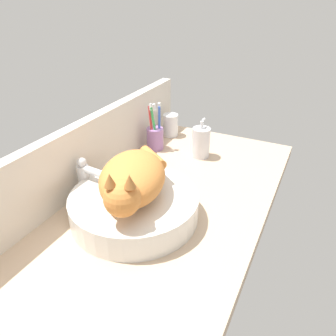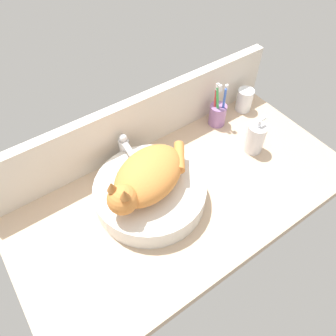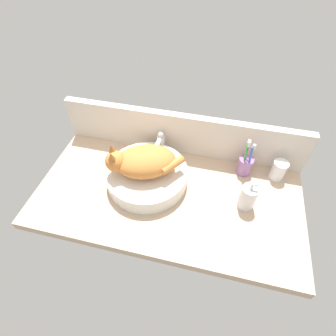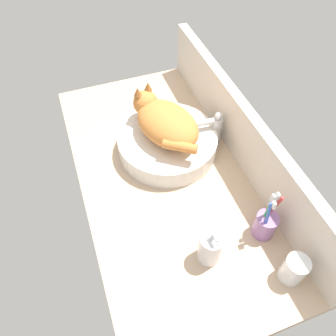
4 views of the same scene
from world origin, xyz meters
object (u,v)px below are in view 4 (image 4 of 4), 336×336
Objects in this scene: cat at (165,121)px; water_glass at (293,270)px; soap_dispenser at (210,248)px; toothbrush_cup at (265,224)px; sink_basin at (167,143)px; faucet at (214,127)px.

cat is 59.91cm from water_glass.
toothbrush_cup reaches higher than soap_dispenser.
cat is at bearing -156.21° from sink_basin.
soap_dispenser is at bearing -3.91° from sink_basin.
cat is 3.36× the size of water_glass.
sink_basin is 44.05cm from toothbrush_cup.
toothbrush_cup is at bearing 20.66° from sink_basin.
water_glass is (55.68, 15.84, 0.55)cm from sink_basin.
soap_dispenser reaches higher than sink_basin.
soap_dispenser is at bearing -84.87° from toothbrush_cup.
toothbrush_cup is at bearing -2.33° from faucet.
water_glass is (12.82, 18.77, -1.52)cm from soap_dispenser.
toothbrush_cup is at bearing 20.76° from cat.
cat reaches higher than water_glass.
soap_dispenser is (41.30, -20.08, -1.56)cm from faucet.
soap_dispenser is 1.57× the size of water_glass.
faucet is (1.56, 17.15, 3.63)cm from sink_basin.
faucet reaches higher than water_glass.
sink_basin is at bearing 23.79° from cat.
faucet is 39.74cm from toothbrush_cup.
faucet is 45.94cm from soap_dispenser.
cat is 44.79cm from soap_dispenser.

